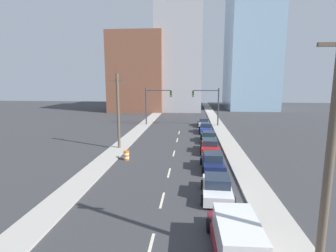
% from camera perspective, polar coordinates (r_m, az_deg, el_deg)
% --- Properties ---
extents(sidewalk_left, '(2.18, 97.95, 0.16)m').
position_cam_1_polar(sidewalk_left, '(52.21, -4.33, 1.05)').
color(sidewalk_left, '#ADA89E').
rests_on(sidewalk_left, ground).
extents(sidewalk_right, '(2.18, 97.95, 0.16)m').
position_cam_1_polar(sidewalk_right, '(51.73, 10.42, 0.84)').
color(sidewalk_right, '#ADA89E').
rests_on(sidewalk_right, ground).
extents(lane_stripe_at_9m, '(0.16, 2.40, 0.01)m').
position_cam_1_polar(lane_stripe_at_9m, '(13.87, -3.90, -24.93)').
color(lane_stripe_at_9m, beige).
rests_on(lane_stripe_at_9m, ground).
extents(lane_stripe_at_14m, '(0.16, 2.40, 0.01)m').
position_cam_1_polar(lane_stripe_at_14m, '(18.32, -1.27, -15.79)').
color(lane_stripe_at_14m, beige).
rests_on(lane_stripe_at_14m, ground).
extents(lane_stripe_at_20m, '(0.16, 2.40, 0.01)m').
position_cam_1_polar(lane_stripe_at_20m, '(23.26, 0.23, -10.11)').
color(lane_stripe_at_20m, beige).
rests_on(lane_stripe_at_20m, ground).
extents(lane_stripe_at_26m, '(0.16, 2.40, 0.01)m').
position_cam_1_polar(lane_stripe_at_26m, '(29.21, 1.29, -5.97)').
color(lane_stripe_at_26m, beige).
rests_on(lane_stripe_at_26m, ground).
extents(lane_stripe_at_33m, '(0.16, 2.40, 0.01)m').
position_cam_1_polar(lane_stripe_at_33m, '(35.70, 2.02, -3.08)').
color(lane_stripe_at_33m, beige).
rests_on(lane_stripe_at_33m, ground).
extents(lane_stripe_at_38m, '(0.16, 2.40, 0.01)m').
position_cam_1_polar(lane_stripe_at_38m, '(40.96, 2.44, -1.42)').
color(lane_stripe_at_38m, beige).
rests_on(lane_stripe_at_38m, ground).
extents(building_brick_left, '(14.00, 16.00, 20.27)m').
position_cam_1_polar(building_brick_left, '(73.51, -6.24, 11.37)').
color(building_brick_left, brown).
rests_on(building_brick_left, ground).
extents(building_office_center, '(12.00, 20.00, 27.40)m').
position_cam_1_polar(building_office_center, '(76.36, 2.51, 14.03)').
color(building_office_center, '#A8A8AD').
rests_on(building_office_center, ground).
extents(building_glass_right, '(13.00, 20.00, 35.25)m').
position_cam_1_polar(building_glass_right, '(82.37, 17.56, 16.03)').
color(building_glass_right, '#8CADC6').
rests_on(building_glass_right, ground).
extents(traffic_signal_left, '(4.77, 0.35, 6.73)m').
position_cam_1_polar(traffic_signal_left, '(47.31, -3.22, 5.41)').
color(traffic_signal_left, '#38383D').
rests_on(traffic_signal_left, ground).
extents(traffic_signal_right, '(4.77, 0.35, 6.73)m').
position_cam_1_polar(traffic_signal_right, '(46.93, 9.34, 5.26)').
color(traffic_signal_right, '#38383D').
rests_on(traffic_signal_right, ground).
extents(utility_pole_right_near, '(1.60, 0.32, 9.93)m').
position_cam_1_polar(utility_pole_right_near, '(11.33, 31.76, -6.07)').
color(utility_pole_right_near, brown).
rests_on(utility_pole_right_near, ground).
extents(utility_pole_left_mid, '(1.60, 0.32, 8.78)m').
position_cam_1_polar(utility_pole_left_mid, '(30.83, -10.80, 3.23)').
color(utility_pole_left_mid, brown).
rests_on(utility_pole_left_mid, ground).
extents(traffic_barrel, '(0.56, 0.56, 0.95)m').
position_cam_1_polar(traffic_barrel, '(27.06, -9.05, -6.33)').
color(traffic_barrel, orange).
rests_on(traffic_barrel, ground).
extents(box_truck_maroon, '(2.50, 5.85, 1.80)m').
position_cam_1_polar(box_truck_maroon, '(13.21, 14.78, -22.71)').
color(box_truck_maroon, maroon).
rests_on(box_truck_maroon, ground).
extents(sedan_white, '(2.29, 4.31, 1.49)m').
position_cam_1_polar(sedan_white, '(18.79, 10.60, -13.03)').
color(sedan_white, silver).
rests_on(sedan_white, ground).
extents(sedan_navy, '(2.16, 4.39, 1.53)m').
position_cam_1_polar(sedan_navy, '(24.26, 9.66, -7.70)').
color(sedan_navy, '#141E47').
rests_on(sedan_navy, ground).
extents(sedan_red, '(2.30, 4.45, 1.45)m').
position_cam_1_polar(sedan_red, '(29.98, 9.10, -4.38)').
color(sedan_red, red).
rests_on(sedan_red, ground).
extents(sedan_green, '(2.10, 4.37, 1.35)m').
position_cam_1_polar(sedan_green, '(35.17, 8.86, -2.35)').
color(sedan_green, '#1E6033').
rests_on(sedan_green, ground).
extents(sedan_blue, '(2.05, 4.30, 1.52)m').
position_cam_1_polar(sedan_blue, '(41.24, 8.20, -0.46)').
color(sedan_blue, navy).
rests_on(sedan_blue, ground).
extents(sedan_silver, '(2.15, 4.68, 1.42)m').
position_cam_1_polar(sedan_silver, '(47.25, 7.75, 0.78)').
color(sedan_silver, '#B2B2BC').
rests_on(sedan_silver, ground).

